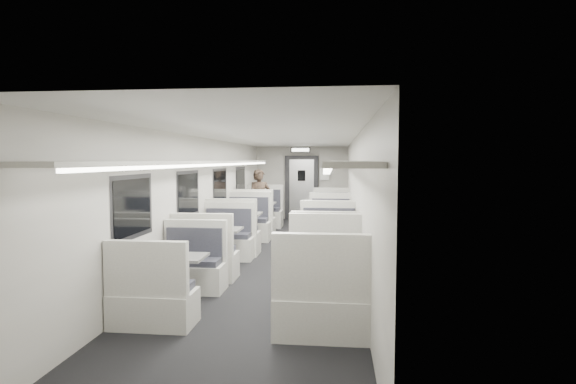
% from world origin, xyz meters
% --- Properties ---
extents(room, '(3.24, 12.24, 2.64)m').
position_xyz_m(room, '(0.00, 0.00, 1.20)').
color(room, black).
rests_on(room, ground).
extents(booth_left_a, '(1.13, 2.29, 1.23)m').
position_xyz_m(booth_left_a, '(-1.00, 3.32, 0.41)').
color(booth_left_a, beige).
rests_on(booth_left_a, room).
extents(booth_left_b, '(1.09, 2.21, 1.18)m').
position_xyz_m(booth_left_b, '(-1.00, 1.12, 0.39)').
color(booth_left_b, beige).
rests_on(booth_left_b, room).
extents(booth_left_c, '(1.03, 2.08, 1.11)m').
position_xyz_m(booth_left_c, '(-1.00, -0.90, 0.37)').
color(booth_left_c, beige).
rests_on(booth_left_c, room).
extents(booth_left_d, '(0.97, 1.96, 1.05)m').
position_xyz_m(booth_left_d, '(-1.00, -3.04, 0.35)').
color(booth_left_d, beige).
rests_on(booth_left_d, room).
extents(booth_right_a, '(1.06, 2.14, 1.15)m').
position_xyz_m(booth_right_a, '(1.00, 3.42, 0.38)').
color(booth_right_a, beige).
rests_on(booth_right_a, room).
extents(booth_right_b, '(1.04, 2.11, 1.13)m').
position_xyz_m(booth_right_b, '(1.00, 1.46, 0.38)').
color(booth_right_b, beige).
rests_on(booth_right_b, room).
extents(booth_right_c, '(1.09, 2.21, 1.18)m').
position_xyz_m(booth_right_c, '(1.00, -1.24, 0.40)').
color(booth_right_c, beige).
rests_on(booth_right_c, room).
extents(booth_right_d, '(1.09, 2.21, 1.18)m').
position_xyz_m(booth_right_d, '(1.00, -3.03, 0.40)').
color(booth_right_d, beige).
rests_on(booth_right_d, room).
extents(passenger, '(0.74, 0.63, 1.71)m').
position_xyz_m(passenger, '(-0.92, 3.20, 0.85)').
color(passenger, black).
rests_on(passenger, room).
extents(window_a, '(0.02, 1.18, 0.84)m').
position_xyz_m(window_a, '(-1.49, 3.40, 1.35)').
color(window_a, black).
rests_on(window_a, room).
extents(window_b, '(0.02, 1.18, 0.84)m').
position_xyz_m(window_b, '(-1.49, 1.20, 1.35)').
color(window_b, black).
rests_on(window_b, room).
extents(window_c, '(0.02, 1.18, 0.84)m').
position_xyz_m(window_c, '(-1.49, -1.00, 1.35)').
color(window_c, black).
rests_on(window_c, room).
extents(window_d, '(0.02, 1.18, 0.84)m').
position_xyz_m(window_d, '(-1.49, -3.20, 1.35)').
color(window_d, black).
rests_on(window_d, room).
extents(luggage_rack_left, '(0.46, 10.40, 0.09)m').
position_xyz_m(luggage_rack_left, '(-1.24, -0.30, 1.92)').
color(luggage_rack_left, beige).
rests_on(luggage_rack_left, room).
extents(luggage_rack_right, '(0.46, 10.40, 0.09)m').
position_xyz_m(luggage_rack_right, '(1.24, -0.30, 1.92)').
color(luggage_rack_right, beige).
rests_on(luggage_rack_right, room).
extents(vestibule_door, '(1.10, 0.13, 2.10)m').
position_xyz_m(vestibule_door, '(0.00, 5.93, 1.04)').
color(vestibule_door, black).
rests_on(vestibule_door, room).
extents(exit_sign, '(0.62, 0.12, 0.16)m').
position_xyz_m(exit_sign, '(0.00, 5.44, 2.28)').
color(exit_sign, black).
rests_on(exit_sign, room).
extents(wall_notice, '(0.32, 0.02, 0.40)m').
position_xyz_m(wall_notice, '(0.75, 5.92, 1.50)').
color(wall_notice, white).
rests_on(wall_notice, room).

